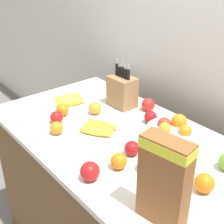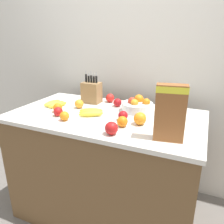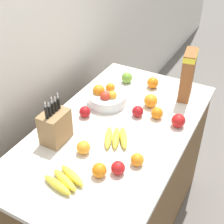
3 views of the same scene
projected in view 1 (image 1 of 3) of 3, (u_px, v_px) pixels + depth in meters
wall_back at (202, 45)px, 1.78m from camera, size 9.00×0.06×2.60m
counter at (118, 204)px, 1.81m from camera, size 1.48×0.82×0.94m
knife_block at (122, 91)px, 1.86m from camera, size 0.16×0.12×0.28m
cereal_box at (164, 179)px, 1.01m from camera, size 0.18×0.10×0.33m
fruit_bowl at (172, 132)px, 1.53m from camera, size 0.25×0.25×0.12m
banana_bunch_left at (69, 100)px, 1.93m from camera, size 0.17×0.21×0.04m
banana_bunch_right at (99, 128)px, 1.62m from camera, size 0.22×0.19×0.04m
apple_middle at (90, 171)px, 1.27m from camera, size 0.08×0.08×0.08m
apple_front at (57, 117)px, 1.69m from camera, size 0.07×0.07×0.07m
apple_leftmost at (132, 148)px, 1.43m from camera, size 0.07×0.07×0.07m
apple_by_knife_block at (148, 105)px, 1.82m from camera, size 0.08×0.08×0.08m
apple_rear at (150, 117)px, 1.69m from camera, size 0.07×0.07×0.07m
orange_front_center at (204, 183)px, 1.20m from camera, size 0.08×0.08×0.08m
orange_back_center at (62, 110)px, 1.77m from camera, size 0.07×0.07×0.07m
orange_by_cereal at (149, 163)px, 1.31m from camera, size 0.09×0.09×0.09m
orange_front_left at (57, 128)px, 1.59m from camera, size 0.07×0.07×0.07m
orange_front_right at (119, 161)px, 1.34m from camera, size 0.07×0.07×0.07m
orange_mid_right at (95, 108)px, 1.79m from camera, size 0.07×0.07×0.07m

